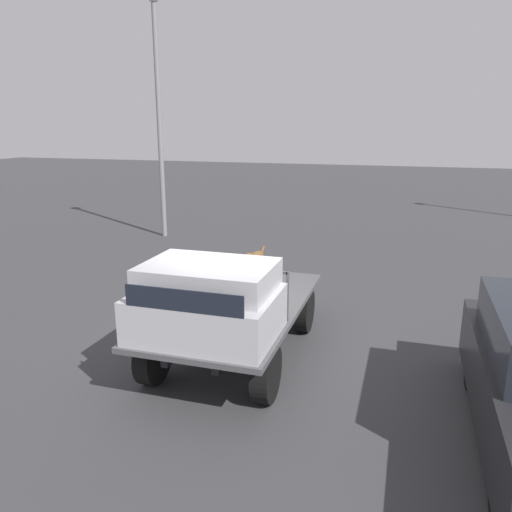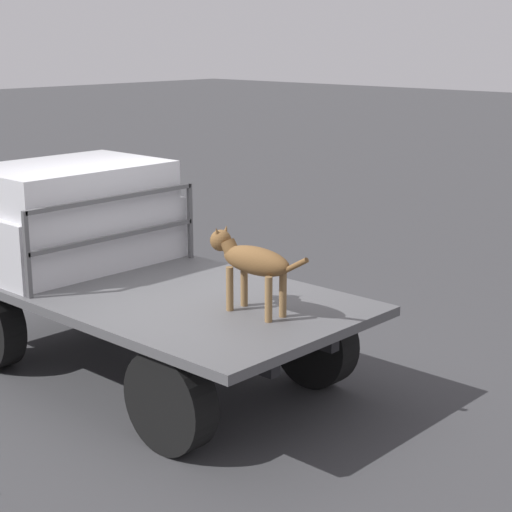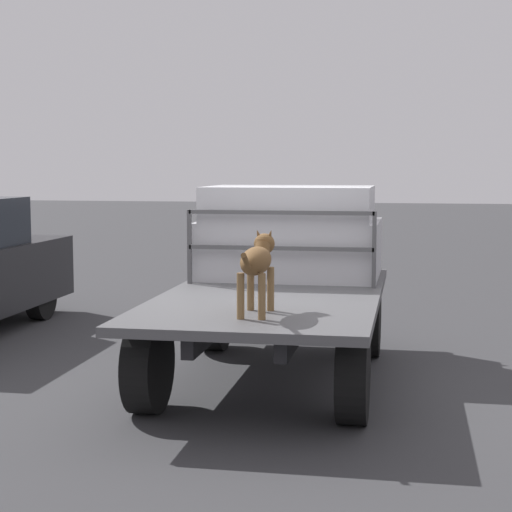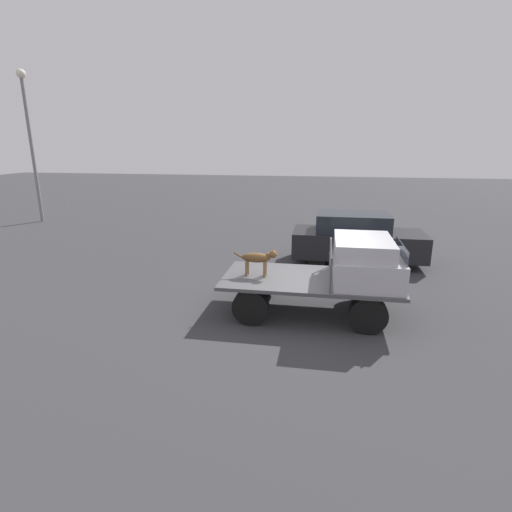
# 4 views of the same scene
# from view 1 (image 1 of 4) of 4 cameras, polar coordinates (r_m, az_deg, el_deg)

# --- Properties ---
(ground_plane) EXTENTS (80.00, 80.00, 0.00)m
(ground_plane) POSITION_cam_1_polar(r_m,az_deg,el_deg) (8.38, -2.15, -11.04)
(ground_plane) COLOR #38383A
(flatbed_truck) EXTENTS (4.01, 2.02, 0.86)m
(flatbed_truck) POSITION_cam_1_polar(r_m,az_deg,el_deg) (8.13, -2.19, -7.09)
(flatbed_truck) COLOR black
(flatbed_truck) RESTS_ON ground
(truck_cab) EXTENTS (1.45, 1.90, 0.98)m
(truck_cab) POSITION_cam_1_polar(r_m,az_deg,el_deg) (6.83, -5.59, -5.22)
(truck_cab) COLOR #B7B7BC
(truck_cab) RESTS_ON flatbed_truck
(truck_headboard) EXTENTS (0.04, 1.90, 0.75)m
(truck_headboard) POSITION_cam_1_polar(r_m,az_deg,el_deg) (7.49, -3.36, -3.02)
(truck_headboard) COLOR #4C4C4F
(truck_headboard) RESTS_ON flatbed_truck
(dog) EXTENTS (1.04, 0.23, 0.67)m
(dog) POSITION_cam_1_polar(r_m,az_deg,el_deg) (9.01, -0.12, -0.41)
(dog) COLOR brown
(dog) RESTS_ON flatbed_truck
(light_pole_near) EXTENTS (0.42, 0.42, 7.62)m
(light_pole_near) POSITION_cam_1_polar(r_m,az_deg,el_deg) (16.80, -11.17, 18.27)
(light_pole_near) COLOR gray
(light_pole_near) RESTS_ON ground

